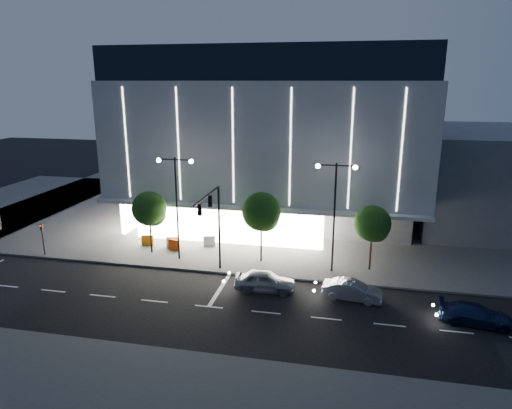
{
  "coord_description": "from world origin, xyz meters",
  "views": [
    {
      "loc": [
        10.95,
        -28.62,
        15.02
      ],
      "look_at": [
        3.47,
        7.38,
        5.0
      ],
      "focal_mm": 32.0,
      "sensor_mm": 36.0,
      "label": 1
    }
  ],
  "objects_px": {
    "barrier_a": "(148,241)",
    "car_second": "(352,290)",
    "tree_left": "(150,210)",
    "car_lead": "(265,281)",
    "street_lamp_west": "(176,194)",
    "ped_signal_far": "(43,236)",
    "traffic_mast": "(214,216)",
    "tree_mid": "(262,214)",
    "tree_right": "(373,226)",
    "car_third": "(476,315)",
    "barrier_d": "(209,241)",
    "street_lamp_east": "(335,202)",
    "barrier_c": "(174,245)",
    "barrier_b": "(172,242)"
  },
  "relations": [
    {
      "from": "tree_left",
      "to": "car_third",
      "type": "height_order",
      "value": "tree_left"
    },
    {
      "from": "car_lead",
      "to": "barrier_d",
      "type": "relative_size",
      "value": 4.1
    },
    {
      "from": "street_lamp_east",
      "to": "barrier_a",
      "type": "xyz_separation_m",
      "value": [
        -17.06,
        2.48,
        -5.31
      ]
    },
    {
      "from": "tree_mid",
      "to": "car_lead",
      "type": "relative_size",
      "value": 1.36
    },
    {
      "from": "traffic_mast",
      "to": "ped_signal_far",
      "type": "bearing_deg",
      "value": 175.85
    },
    {
      "from": "barrier_c",
      "to": "tree_left",
      "type": "bearing_deg",
      "value": -139.03
    },
    {
      "from": "car_second",
      "to": "tree_mid",
      "type": "bearing_deg",
      "value": 61.52
    },
    {
      "from": "car_lead",
      "to": "car_second",
      "type": "distance_m",
      "value": 6.28
    },
    {
      "from": "car_third",
      "to": "barrier_d",
      "type": "relative_size",
      "value": 4.09
    },
    {
      "from": "tree_mid",
      "to": "barrier_d",
      "type": "bearing_deg",
      "value": 155.68
    },
    {
      "from": "street_lamp_east",
      "to": "barrier_c",
      "type": "bearing_deg",
      "value": 172.54
    },
    {
      "from": "barrier_a",
      "to": "barrier_c",
      "type": "distance_m",
      "value": 2.93
    },
    {
      "from": "car_third",
      "to": "tree_left",
      "type": "bearing_deg",
      "value": 81.1
    },
    {
      "from": "street_lamp_east",
      "to": "car_lead",
      "type": "height_order",
      "value": "street_lamp_east"
    },
    {
      "from": "street_lamp_east",
      "to": "barrier_b",
      "type": "height_order",
      "value": "street_lamp_east"
    },
    {
      "from": "tree_right",
      "to": "barrier_d",
      "type": "bearing_deg",
      "value": 170.37
    },
    {
      "from": "street_lamp_east",
      "to": "barrier_b",
      "type": "bearing_deg",
      "value": 170.22
    },
    {
      "from": "street_lamp_west",
      "to": "car_lead",
      "type": "height_order",
      "value": "street_lamp_west"
    },
    {
      "from": "car_second",
      "to": "barrier_a",
      "type": "height_order",
      "value": "car_second"
    },
    {
      "from": "street_lamp_west",
      "to": "tree_left",
      "type": "relative_size",
      "value": 1.57
    },
    {
      "from": "car_lead",
      "to": "barrier_b",
      "type": "bearing_deg",
      "value": 54.73
    },
    {
      "from": "traffic_mast",
      "to": "ped_signal_far",
      "type": "relative_size",
      "value": 2.36
    },
    {
      "from": "barrier_d",
      "to": "car_third",
      "type": "bearing_deg",
      "value": -42.95
    },
    {
      "from": "car_third",
      "to": "barrier_d",
      "type": "height_order",
      "value": "car_third"
    },
    {
      "from": "barrier_a",
      "to": "car_second",
      "type": "bearing_deg",
      "value": -32.01
    },
    {
      "from": "traffic_mast",
      "to": "street_lamp_west",
      "type": "bearing_deg",
      "value": 146.35
    },
    {
      "from": "tree_left",
      "to": "street_lamp_west",
      "type": "bearing_deg",
      "value": -18.94
    },
    {
      "from": "tree_mid",
      "to": "barrier_d",
      "type": "height_order",
      "value": "tree_mid"
    },
    {
      "from": "traffic_mast",
      "to": "barrier_a",
      "type": "distance_m",
      "value": 10.52
    },
    {
      "from": "car_second",
      "to": "car_lead",
      "type": "bearing_deg",
      "value": 96.03
    },
    {
      "from": "tree_mid",
      "to": "street_lamp_east",
      "type": "bearing_deg",
      "value": -9.69
    },
    {
      "from": "traffic_mast",
      "to": "barrier_d",
      "type": "distance_m",
      "value": 7.9
    },
    {
      "from": "street_lamp_east",
      "to": "barrier_b",
      "type": "relative_size",
      "value": 8.18
    },
    {
      "from": "car_lead",
      "to": "tree_mid",
      "type": "bearing_deg",
      "value": 12.98
    },
    {
      "from": "car_second",
      "to": "barrier_b",
      "type": "xyz_separation_m",
      "value": [
        -16.24,
        6.91,
        -0.04
      ]
    },
    {
      "from": "tree_mid",
      "to": "barrier_b",
      "type": "height_order",
      "value": "tree_mid"
    },
    {
      "from": "barrier_a",
      "to": "barrier_c",
      "type": "height_order",
      "value": "same"
    },
    {
      "from": "street_lamp_west",
      "to": "tree_right",
      "type": "relative_size",
      "value": 1.63
    },
    {
      "from": "car_second",
      "to": "ped_signal_far",
      "type": "bearing_deg",
      "value": 90.82
    },
    {
      "from": "car_second",
      "to": "tree_left",
      "type": "bearing_deg",
      "value": 79.91
    },
    {
      "from": "barrier_b",
      "to": "tree_right",
      "type": "bearing_deg",
      "value": -16.6
    },
    {
      "from": "barrier_a",
      "to": "barrier_d",
      "type": "height_order",
      "value": "same"
    },
    {
      "from": "barrier_d",
      "to": "street_lamp_east",
      "type": "bearing_deg",
      "value": -34.85
    },
    {
      "from": "street_lamp_west",
      "to": "car_lead",
      "type": "relative_size",
      "value": 1.99
    },
    {
      "from": "traffic_mast",
      "to": "tree_mid",
      "type": "xyz_separation_m",
      "value": [
        3.03,
        3.68,
        -0.69
      ]
    },
    {
      "from": "tree_mid",
      "to": "car_third",
      "type": "height_order",
      "value": "tree_mid"
    },
    {
      "from": "tree_mid",
      "to": "tree_right",
      "type": "bearing_deg",
      "value": -0.0
    },
    {
      "from": "ped_signal_far",
      "to": "barrier_b",
      "type": "relative_size",
      "value": 2.73
    },
    {
      "from": "street_lamp_east",
      "to": "car_third",
      "type": "height_order",
      "value": "street_lamp_east"
    },
    {
      "from": "car_second",
      "to": "car_third",
      "type": "xyz_separation_m",
      "value": [
        7.75,
        -1.83,
        -0.04
      ]
    }
  ]
}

